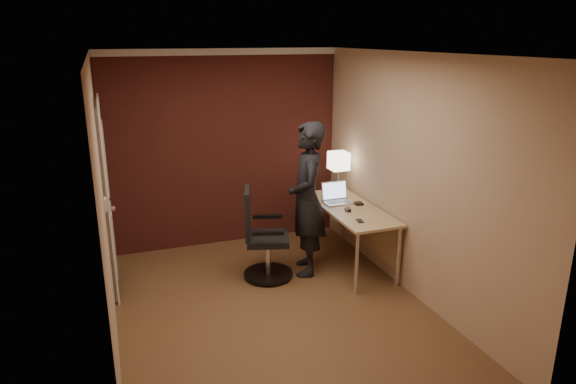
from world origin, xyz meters
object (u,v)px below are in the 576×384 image
Objects in this scene: mouse at (348,210)px; phone at (360,221)px; laptop at (336,196)px; desk at (355,217)px; wallet at (359,203)px; office_chair at (262,240)px; desk_lamp at (339,161)px; person at (307,199)px.

phone is at bearing -78.57° from mouse.
laptop is at bearing 95.79° from phone.
desk is 4.53× the size of laptop.
office_chair is (-1.21, -0.03, -0.29)m from wallet.
mouse is at bearing 95.28° from phone.
laptop is at bearing 118.12° from desk.
desk_lamp is 5.35× the size of mouse.
office_chair reaches higher than phone.
desk is 0.85× the size of person.
mouse is 0.36m from phone.
laptop is 0.19× the size of person.
wallet is at bearing -84.61° from desk_lamp.
person is (-0.48, -0.24, 0.09)m from laptop.
mouse reaches higher than desk.
phone is at bearing -116.25° from wallet.
desk_lamp is 0.48m from laptop.
desk is 0.77m from desk_lamp.
mouse is (-0.18, -0.65, -0.40)m from desk_lamp.
person reaches higher than desk.
desk is 0.24m from mouse.
office_chair is (-1.17, -0.51, -0.69)m from desk_lamp.
office_chair is (-1.14, 0.03, -0.15)m from desk.
desk_lamp is at bearing 95.39° from wallet.
desk is 1.15m from office_chair.
laptop is 2.88× the size of phone.
desk_lamp is at bearing 61.25° from laptop.
wallet is at bearing 73.81° from phone.
mouse reaches higher than wallet.
office_chair is at bearing -75.36° from person.
laptop is 0.54m from person.
person is at bearing -140.08° from desk_lamp.
laptop is 0.29m from wallet.
laptop reaches higher than wallet.
mouse reaches higher than phone.
person reaches higher than desk_lamp.
desk_lamp reaches higher than phone.
person reaches higher than laptop.
phone is 0.65m from person.
person is (-0.68, -0.05, 0.14)m from wallet.
mouse is at bearing -105.68° from desk_lamp.
desk is at bearing -92.79° from desk_lamp.
wallet is (0.05, -0.48, -0.41)m from desk_lamp.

